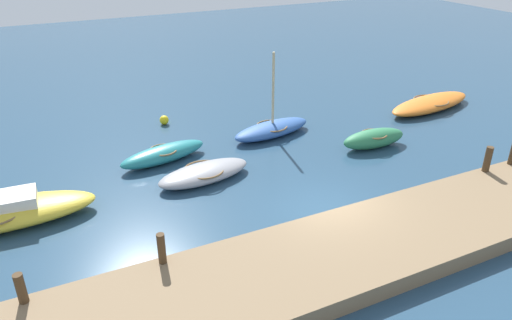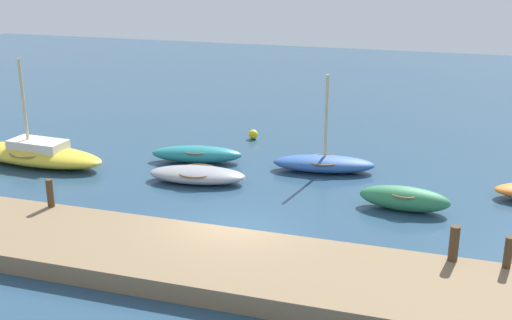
{
  "view_description": "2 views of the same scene",
  "coord_description": "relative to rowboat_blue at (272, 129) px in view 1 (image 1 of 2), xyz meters",
  "views": [
    {
      "loc": [
        -8.6,
        -12.07,
        9.22
      ],
      "look_at": [
        -1.4,
        2.72,
        1.11
      ],
      "focal_mm": 34.04,
      "sensor_mm": 36.0,
      "label": 1
    },
    {
      "loc": [
        6.2,
        -17.51,
        8.6
      ],
      "look_at": [
        -0.55,
        3.83,
        1.23
      ],
      "focal_mm": 44.37,
      "sensor_mm": 36.0,
      "label": 2
    }
  ],
  "objects": [
    {
      "name": "dinghy_green",
      "position": [
        3.53,
        -3.19,
        0.07
      ],
      "size": [
        3.17,
        1.22,
        0.84
      ],
      "rotation": [
        0.0,
        0.0,
        -0.04
      ],
      "color": "#2D7A4C",
      "rests_on": "ground_plane"
    },
    {
      "name": "marker_buoy",
      "position": [
        -4.22,
        3.65,
        -0.12
      ],
      "size": [
        0.46,
        0.46,
        0.46
      ],
      "primitive_type": "sphere",
      "color": "yellow",
      "rests_on": "ground_plane"
    },
    {
      "name": "ground_plane",
      "position": [
        -1.43,
        -6.82,
        -0.35
      ],
      "size": [
        84.0,
        84.0,
        0.0
      ],
      "primitive_type": "plane",
      "color": "navy"
    },
    {
      "name": "mooring_post_east",
      "position": [
        6.59,
        -7.83,
        0.65
      ],
      "size": [
        0.22,
        0.22,
        0.89
      ],
      "primitive_type": "cylinder",
      "color": "#47331E",
      "rests_on": "dock_platform"
    },
    {
      "name": "dock_platform",
      "position": [
        -1.43,
        -9.45,
        -0.07
      ],
      "size": [
        24.5,
        3.75,
        0.56
      ],
      "primitive_type": "cube",
      "color": "#846B4C",
      "rests_on": "ground_plane"
    },
    {
      "name": "rowboat_grey",
      "position": [
        -4.47,
        -2.76,
        -0.05
      ],
      "size": [
        4.03,
        2.06,
        0.6
      ],
      "rotation": [
        0.0,
        0.0,
        0.14
      ],
      "color": "#939399",
      "rests_on": "ground_plane"
    },
    {
      "name": "mooring_post_mid_west",
      "position": [
        -7.58,
        -7.83,
        0.69
      ],
      "size": [
        0.23,
        0.23,
        0.95
      ],
      "primitive_type": "cylinder",
      "color": "#47331E",
      "rests_on": "dock_platform"
    },
    {
      "name": "mooring_post_mid_east",
      "position": [
        5.2,
        -7.83,
        0.72
      ],
      "size": [
        0.27,
        0.27,
        1.01
      ],
      "primitive_type": "cylinder",
      "color": "#47331E",
      "rests_on": "dock_platform"
    },
    {
      "name": "mooring_post_west",
      "position": [
        -11.19,
        -7.83,
        0.64
      ],
      "size": [
        0.25,
        0.25,
        0.86
      ],
      "primitive_type": "cylinder",
      "color": "#47331E",
      "rests_on": "dock_platform"
    },
    {
      "name": "motorboat_orange",
      "position": [
        9.48,
        -0.54,
        -0.03
      ],
      "size": [
        6.09,
        2.73,
        0.63
      ],
      "rotation": [
        0.0,
        0.0,
        0.16
      ],
      "color": "orange",
      "rests_on": "ground_plane"
    },
    {
      "name": "rowboat_blue",
      "position": [
        0.0,
        0.0,
        0.0
      ],
      "size": [
        4.35,
        2.14,
        4.02
      ],
      "rotation": [
        0.0,
        0.0,
        0.18
      ],
      "color": "#2D569E",
      "rests_on": "ground_plane"
    },
    {
      "name": "rowboat_teal",
      "position": [
        -5.44,
        -0.46,
        0.0
      ],
      "size": [
        4.06,
        1.95,
        0.7
      ],
      "rotation": [
        0.0,
        0.0,
        0.21
      ],
      "color": "teal",
      "rests_on": "ground_plane"
    }
  ]
}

